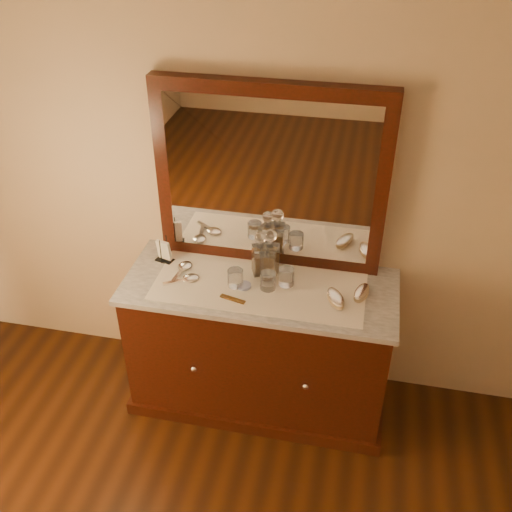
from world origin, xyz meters
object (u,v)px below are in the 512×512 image
comb (233,299)px  decanter_right (270,257)px  brush_far (362,293)px  dresser_cabinet (260,346)px  decanter_left (260,257)px  brush_near (336,298)px  mirror_frame (270,178)px  hand_mirror_outer (184,268)px  hand_mirror_inner (187,279)px  napkin_rack (164,252)px  pin_dish (244,286)px

comb → decanter_right: decanter_right is taller
decanter_right → brush_far: size_ratio=1.72×
dresser_cabinet → decanter_left: (-0.02, 0.10, 0.54)m
decanter_right → brush_near: size_ratio=1.60×
mirror_frame → hand_mirror_outer: mirror_frame is taller
mirror_frame → hand_mirror_inner: bearing=-143.0°
decanter_left → brush_far: decanter_left is taller
decanter_right → brush_near: bearing=-24.4°
mirror_frame → brush_near: mirror_frame is taller
mirror_frame → brush_far: 0.75m
mirror_frame → hand_mirror_inner: (-0.38, -0.29, -0.49)m
hand_mirror_outer → hand_mirror_inner: 0.11m
decanter_left → brush_near: (0.42, -0.17, -0.08)m
hand_mirror_outer → dresser_cabinet: bearing=-6.4°
decanter_left → hand_mirror_inner: decanter_left is taller
brush_far → hand_mirror_outer: size_ratio=0.82×
mirror_frame → napkin_rack: bearing=-166.3°
dresser_cabinet → napkin_rack: napkin_rack is taller
pin_dish → decanter_left: (0.06, 0.14, 0.09)m
mirror_frame → hand_mirror_outer: size_ratio=6.10×
pin_dish → decanter_left: bearing=67.7°
comb → brush_far: size_ratio=0.84×
dresser_cabinet → napkin_rack: bearing=169.1°
dresser_cabinet → mirror_frame: (0.00, 0.25, 0.94)m
decanter_left → decanter_right: (0.05, 0.00, 0.01)m
comb → brush_near: 0.52m
decanter_right → hand_mirror_outer: decanter_right is taller
comb → decanter_left: 0.29m
hand_mirror_inner → decanter_right: bearing=19.2°
mirror_frame → brush_far: bearing=-24.4°
decanter_left → brush_near: decanter_left is taller
comb → brush_near: (0.51, 0.09, 0.02)m
mirror_frame → brush_near: 0.70m
dresser_cabinet → comb: size_ratio=10.27×
brush_near → hand_mirror_inner: bearing=178.4°
comb → decanter_left: size_ratio=0.53×
comb → decanter_left: decanter_left is taller
pin_dish → decanter_right: (0.11, 0.14, 0.10)m
brush_near → hand_mirror_outer: 0.84m
pin_dish → hand_mirror_inner: hand_mirror_inner is taller
dresser_cabinet → hand_mirror_inner: (-0.38, -0.04, 0.45)m
dresser_cabinet → hand_mirror_inner: size_ratio=7.37×
brush_near → brush_far: (0.12, 0.07, -0.00)m
decanter_right → hand_mirror_outer: size_ratio=1.42×
decanter_left → hand_mirror_outer: bearing=-173.0°
pin_dish → comb: 0.12m
napkin_rack → brush_far: size_ratio=0.92×
dresser_cabinet → hand_mirror_inner: 0.59m
mirror_frame → pin_dish: mirror_frame is taller
comb → hand_mirror_inner: bearing=172.1°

